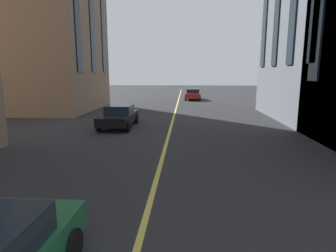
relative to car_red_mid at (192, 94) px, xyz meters
The scene contains 3 objects.
lane_centre_line 18.93m from the car_red_mid, behind, with size 80.00×0.16×0.01m.
car_red_mid is the anchor object (origin of this frame).
car_black_far 19.64m from the car_red_mid, 164.97° to the left, with size 4.40×1.95×1.37m.
Camera 1 is at (2.12, -0.92, 3.42)m, focal length 30.51 mm.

